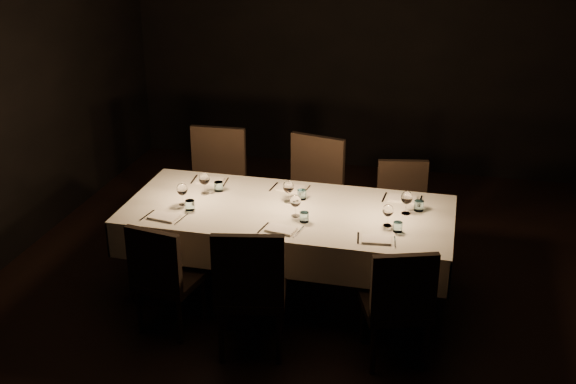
% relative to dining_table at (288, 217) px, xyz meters
% --- Properties ---
extents(room, '(5.01, 6.01, 3.01)m').
position_rel_dining_table_xyz_m(room, '(0.00, 0.00, 0.81)').
color(room, black).
rests_on(room, ground).
extents(dining_table, '(2.52, 1.12, 0.76)m').
position_rel_dining_table_xyz_m(dining_table, '(0.00, 0.00, 0.00)').
color(dining_table, black).
rests_on(dining_table, ground).
extents(chair_near_left, '(0.49, 0.49, 0.88)m').
position_rel_dining_table_xyz_m(chair_near_left, '(-0.75, -0.73, -0.20)').
color(chair_near_left, black).
rests_on(chair_near_left, ground).
extents(place_setting_near_left, '(0.33, 0.40, 0.18)m').
position_rel_dining_table_xyz_m(place_setting_near_left, '(-0.81, -0.22, 0.14)').
color(place_setting_near_left, white).
rests_on(place_setting_near_left, dining_table).
extents(chair_near_center, '(0.56, 0.56, 1.00)m').
position_rel_dining_table_xyz_m(chair_near_center, '(-0.06, -0.84, -0.14)').
color(chair_near_center, black).
rests_on(chair_near_center, ground).
extents(place_setting_near_center, '(0.32, 0.40, 0.17)m').
position_rel_dining_table_xyz_m(place_setting_near_center, '(0.09, -0.22, 0.14)').
color(place_setting_near_center, white).
rests_on(place_setting_near_center, dining_table).
extents(chair_near_right, '(0.55, 0.55, 0.91)m').
position_rel_dining_table_xyz_m(chair_near_right, '(0.93, -0.72, -0.18)').
color(chair_near_right, black).
rests_on(chair_near_right, ground).
extents(place_setting_near_right, '(0.31, 0.39, 0.17)m').
position_rel_dining_table_xyz_m(place_setting_near_right, '(0.78, -0.22, 0.14)').
color(place_setting_near_right, white).
rests_on(place_setting_near_right, dining_table).
extents(chair_far_left, '(0.52, 0.52, 1.05)m').
position_rel_dining_table_xyz_m(chair_far_left, '(-0.88, 0.82, -0.12)').
color(chair_far_left, black).
rests_on(chair_far_left, ground).
extents(place_setting_far_left, '(0.33, 0.40, 0.18)m').
position_rel_dining_table_xyz_m(place_setting_far_left, '(-0.71, 0.22, 0.15)').
color(place_setting_far_left, white).
rests_on(place_setting_far_left, dining_table).
extents(chair_far_center, '(0.60, 0.60, 1.05)m').
position_rel_dining_table_xyz_m(chair_far_center, '(0.01, 0.80, -0.12)').
color(chair_far_center, black).
rests_on(chair_far_center, ground).
extents(place_setting_far_center, '(0.33, 0.40, 0.18)m').
position_rel_dining_table_xyz_m(place_setting_far_center, '(-0.02, 0.22, 0.15)').
color(place_setting_far_center, white).
rests_on(place_setting_far_center, dining_table).
extents(chair_far_right, '(0.51, 0.51, 0.89)m').
position_rel_dining_table_xyz_m(chair_far_right, '(0.82, 0.81, -0.19)').
color(chair_far_right, black).
rests_on(chair_far_right, ground).
extents(place_setting_far_right, '(0.33, 0.41, 0.18)m').
position_rel_dining_table_xyz_m(place_setting_far_right, '(0.90, 0.22, 0.15)').
color(place_setting_far_right, white).
rests_on(place_setting_far_right, dining_table).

